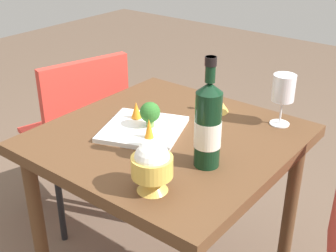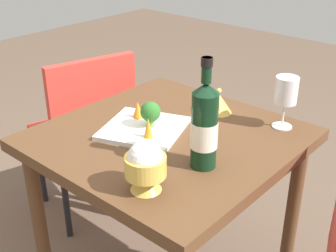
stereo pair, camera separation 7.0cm
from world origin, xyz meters
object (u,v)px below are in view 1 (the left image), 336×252
(serving_plate, at_px, (143,129))
(carrot_garnish_right, at_px, (149,128))
(wine_glass, at_px, (284,89))
(rice_bowl, at_px, (152,166))
(rice_bowl_lid, at_px, (215,101))
(chair_by_wall, at_px, (81,124))
(carrot_garnish_left, at_px, (136,110))
(broccoli_floret, at_px, (150,113))
(wine_bottle, at_px, (208,125))

(serving_plate, relative_size, carrot_garnish_right, 4.89)
(wine_glass, xyz_separation_m, rice_bowl, (-0.09, -0.57, -0.05))
(rice_bowl, bearing_deg, rice_bowl_lid, 105.38)
(chair_by_wall, bearing_deg, serving_plate, -94.49)
(carrot_garnish_left, height_order, carrot_garnish_right, carrot_garnish_right)
(broccoli_floret, bearing_deg, wine_bottle, -13.73)
(chair_by_wall, height_order, carrot_garnish_right, chair_by_wall)
(carrot_garnish_left, bearing_deg, carrot_garnish_right, -33.18)
(carrot_garnish_right, bearing_deg, carrot_garnish_left, 146.82)
(wine_glass, xyz_separation_m, carrot_garnish_left, (-0.40, -0.29, -0.08))
(chair_by_wall, distance_m, rice_bowl_lid, 0.71)
(chair_by_wall, relative_size, wine_glass, 4.75)
(broccoli_floret, distance_m, carrot_garnish_right, 0.08)
(wine_glass, bearing_deg, rice_bowl_lid, -169.14)
(wine_bottle, bearing_deg, rice_bowl, -101.45)
(broccoli_floret, xyz_separation_m, carrot_garnish_right, (0.05, -0.06, -0.02))
(rice_bowl, distance_m, carrot_garnish_left, 0.42)
(rice_bowl, bearing_deg, broccoli_floret, 131.12)
(chair_by_wall, height_order, carrot_garnish_left, chair_by_wall)
(wine_bottle, height_order, carrot_garnish_left, wine_bottle)
(rice_bowl, relative_size, carrot_garnish_left, 2.42)
(wine_glass, height_order, rice_bowl, wine_glass)
(serving_plate, xyz_separation_m, carrot_garnish_left, (-0.07, 0.04, 0.04))
(wine_bottle, relative_size, carrot_garnish_right, 4.93)
(wine_bottle, xyz_separation_m, carrot_garnish_left, (-0.35, 0.09, -0.08))
(rice_bowl_lid, xyz_separation_m, carrot_garnish_right, (-0.03, -0.33, 0.01))
(wine_bottle, bearing_deg, chair_by_wall, 163.62)
(broccoli_floret, bearing_deg, serving_plate, -131.22)
(rice_bowl_lid, relative_size, broccoli_floret, 1.17)
(rice_bowl, height_order, serving_plate, rice_bowl)
(serving_plate, distance_m, carrot_garnish_left, 0.08)
(wine_bottle, relative_size, rice_bowl_lid, 3.25)
(broccoli_floret, bearing_deg, carrot_garnish_left, 164.95)
(wine_bottle, distance_m, serving_plate, 0.31)
(broccoli_floret, height_order, carrot_garnish_right, broccoli_floret)
(rice_bowl, xyz_separation_m, carrot_garnish_right, (-0.18, 0.20, -0.02))
(serving_plate, height_order, carrot_garnish_right, carrot_garnish_right)
(wine_bottle, distance_m, rice_bowl_lid, 0.39)
(rice_bowl_lid, distance_m, carrot_garnish_left, 0.30)
(chair_by_wall, bearing_deg, carrot_garnish_right, -96.24)
(rice_bowl, height_order, carrot_garnish_right, rice_bowl)
(serving_plate, bearing_deg, chair_by_wall, 160.22)
(serving_plate, xyz_separation_m, carrot_garnish_right, (0.07, -0.04, 0.04))
(wine_glass, distance_m, carrot_garnish_right, 0.47)
(rice_bowl, height_order, broccoli_floret, rice_bowl)
(serving_plate, bearing_deg, carrot_garnish_left, 148.39)
(serving_plate, height_order, carrot_garnish_left, carrot_garnish_left)
(chair_by_wall, xyz_separation_m, carrot_garnish_right, (0.62, -0.24, 0.27))
(chair_by_wall, distance_m, carrot_garnish_right, 0.72)
(wine_glass, height_order, carrot_garnish_left, wine_glass)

